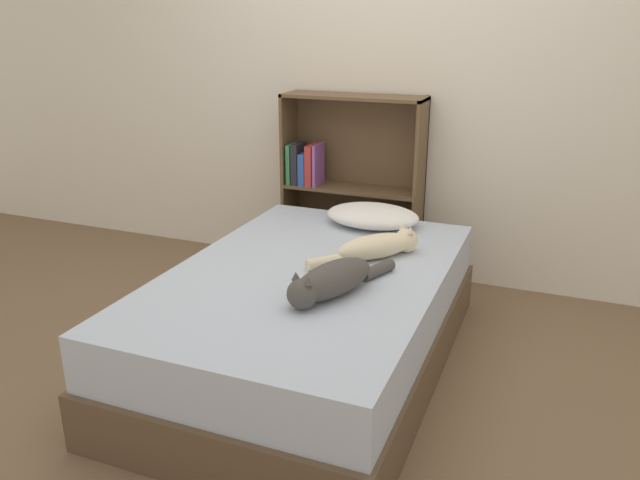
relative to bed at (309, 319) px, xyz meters
name	(u,v)px	position (x,y,z in m)	size (l,w,h in m)	color
ground_plane	(309,364)	(0.00, 0.00, -0.24)	(8.00, 8.00, 0.00)	brown
wall_back	(393,75)	(0.00, 1.32, 1.01)	(8.00, 0.06, 2.50)	silver
bed	(309,319)	(0.00, 0.00, 0.00)	(1.22, 1.89, 0.49)	brown
pillow	(373,216)	(0.07, 0.73, 0.31)	(0.52, 0.37, 0.12)	white
cat_light	(379,246)	(0.25, 0.28, 0.30)	(0.45, 0.50, 0.14)	beige
cat_dark	(331,281)	(0.20, -0.23, 0.32)	(0.32, 0.60, 0.15)	#47423D
bookshelf	(348,184)	(-0.23, 1.20, 0.35)	(0.87, 0.26, 1.14)	brown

